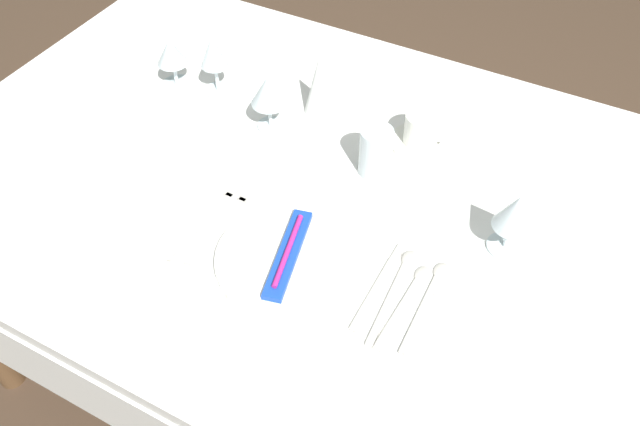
{
  "coord_description": "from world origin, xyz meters",
  "views": [
    {
      "loc": [
        0.4,
        -0.83,
        1.68
      ],
      "look_at": [
        0.0,
        -0.09,
        0.76
      ],
      "focal_mm": 36.2,
      "sensor_mm": 36.0,
      "label": 1
    }
  ],
  "objects_px": {
    "drink_tumbler": "(375,154)",
    "wine_glass_right": "(515,214)",
    "coffee_cup_left": "(423,129)",
    "napkin_folded": "(320,84)",
    "dinner_plate": "(290,259)",
    "wine_glass_far": "(269,92)",
    "spoon_dessert": "(409,296)",
    "wine_glass_left": "(214,55)",
    "fork_outer": "(224,221)",
    "spoon_soup": "(397,284)",
    "wine_glass_centre": "(172,55)",
    "spoon_tea": "(430,295)",
    "fork_inner": "(209,217)",
    "toothbrush_package": "(289,254)",
    "dinner_knife": "(378,288)"
  },
  "relations": [
    {
      "from": "drink_tumbler",
      "to": "wine_glass_right",
      "type": "bearing_deg",
      "value": -13.87
    },
    {
      "from": "coffee_cup_left",
      "to": "napkin_folded",
      "type": "distance_m",
      "value": 0.25
    },
    {
      "from": "dinner_plate",
      "to": "wine_glass_far",
      "type": "height_order",
      "value": "wine_glass_far"
    },
    {
      "from": "spoon_dessert",
      "to": "wine_glass_left",
      "type": "height_order",
      "value": "wine_glass_left"
    },
    {
      "from": "wine_glass_far",
      "to": "fork_outer",
      "type": "bearing_deg",
      "value": -76.99
    },
    {
      "from": "wine_glass_left",
      "to": "wine_glass_right",
      "type": "distance_m",
      "value": 0.77
    },
    {
      "from": "spoon_soup",
      "to": "drink_tumbler",
      "type": "height_order",
      "value": "drink_tumbler"
    },
    {
      "from": "wine_glass_centre",
      "to": "napkin_folded",
      "type": "relative_size",
      "value": 0.81
    },
    {
      "from": "drink_tumbler",
      "to": "napkin_folded",
      "type": "distance_m",
      "value": 0.23
    },
    {
      "from": "wine_glass_right",
      "to": "napkin_folded",
      "type": "distance_m",
      "value": 0.54
    },
    {
      "from": "fork_outer",
      "to": "napkin_folded",
      "type": "bearing_deg",
      "value": 89.32
    },
    {
      "from": "dinner_plate",
      "to": "spoon_tea",
      "type": "height_order",
      "value": "dinner_plate"
    },
    {
      "from": "napkin_folded",
      "to": "fork_inner",
      "type": "bearing_deg",
      "value": -95.46
    },
    {
      "from": "toothbrush_package",
      "to": "spoon_soup",
      "type": "bearing_deg",
      "value": 13.0
    },
    {
      "from": "dinner_plate",
      "to": "wine_glass_centre",
      "type": "height_order",
      "value": "wine_glass_centre"
    },
    {
      "from": "coffee_cup_left",
      "to": "spoon_soup",
      "type": "bearing_deg",
      "value": -74.29
    },
    {
      "from": "dinner_knife",
      "to": "wine_glass_far",
      "type": "bearing_deg",
      "value": 143.3
    },
    {
      "from": "spoon_soup",
      "to": "napkin_folded",
      "type": "height_order",
      "value": "napkin_folded"
    },
    {
      "from": "spoon_dessert",
      "to": "wine_glass_centre",
      "type": "height_order",
      "value": "wine_glass_centre"
    },
    {
      "from": "toothbrush_package",
      "to": "wine_glass_far",
      "type": "distance_m",
      "value": 0.4
    },
    {
      "from": "dinner_knife",
      "to": "wine_glass_centre",
      "type": "relative_size",
      "value": 1.71
    },
    {
      "from": "toothbrush_package",
      "to": "fork_inner",
      "type": "bearing_deg",
      "value": 173.56
    },
    {
      "from": "dinner_plate",
      "to": "dinner_knife",
      "type": "distance_m",
      "value": 0.17
    },
    {
      "from": "spoon_soup",
      "to": "drink_tumbler",
      "type": "relative_size",
      "value": 2.07
    },
    {
      "from": "fork_inner",
      "to": "wine_glass_right",
      "type": "distance_m",
      "value": 0.58
    },
    {
      "from": "spoon_tea",
      "to": "fork_outer",
      "type": "bearing_deg",
      "value": -176.74
    },
    {
      "from": "fork_outer",
      "to": "spoon_soup",
      "type": "distance_m",
      "value": 0.36
    },
    {
      "from": "spoon_soup",
      "to": "coffee_cup_left",
      "type": "bearing_deg",
      "value": 105.71
    },
    {
      "from": "wine_glass_right",
      "to": "wine_glass_far",
      "type": "relative_size",
      "value": 1.01
    },
    {
      "from": "toothbrush_package",
      "to": "fork_outer",
      "type": "xyz_separation_m",
      "value": [
        -0.16,
        0.03,
        -0.02
      ]
    },
    {
      "from": "spoon_tea",
      "to": "drink_tumbler",
      "type": "xyz_separation_m",
      "value": [
        -0.22,
        0.25,
        0.05
      ]
    },
    {
      "from": "napkin_folded",
      "to": "spoon_tea",
      "type": "bearing_deg",
      "value": -41.47
    },
    {
      "from": "wine_glass_right",
      "to": "spoon_soup",
      "type": "bearing_deg",
      "value": -129.47
    },
    {
      "from": "dinner_knife",
      "to": "spoon_dessert",
      "type": "xyz_separation_m",
      "value": [
        0.06,
        0.01,
        -0.0
      ]
    },
    {
      "from": "fork_outer",
      "to": "spoon_dessert",
      "type": "xyz_separation_m",
      "value": [
        0.39,
        0.0,
        -0.0
      ]
    },
    {
      "from": "dinner_knife",
      "to": "spoon_soup",
      "type": "distance_m",
      "value": 0.04
    },
    {
      "from": "wine_glass_right",
      "to": "wine_glass_centre",
      "type": "bearing_deg",
      "value": 171.59
    },
    {
      "from": "wine_glass_left",
      "to": "fork_inner",
      "type": "bearing_deg",
      "value": -58.76
    },
    {
      "from": "toothbrush_package",
      "to": "fork_inner",
      "type": "height_order",
      "value": "toothbrush_package"
    },
    {
      "from": "dinner_plate",
      "to": "spoon_dessert",
      "type": "xyz_separation_m",
      "value": [
        0.23,
        0.03,
        -0.01
      ]
    },
    {
      "from": "wine_glass_centre",
      "to": "fork_outer",
      "type": "bearing_deg",
      "value": -42.57
    },
    {
      "from": "fork_inner",
      "to": "dinner_knife",
      "type": "distance_m",
      "value": 0.37
    },
    {
      "from": "toothbrush_package",
      "to": "coffee_cup_left",
      "type": "xyz_separation_m",
      "value": [
        0.09,
        0.42,
        0.02
      ]
    },
    {
      "from": "spoon_dessert",
      "to": "wine_glass_right",
      "type": "distance_m",
      "value": 0.24
    },
    {
      "from": "spoon_dessert",
      "to": "coffee_cup_left",
      "type": "bearing_deg",
      "value": 109.11
    },
    {
      "from": "fork_inner",
      "to": "wine_glass_right",
      "type": "height_order",
      "value": "wine_glass_right"
    },
    {
      "from": "dinner_plate",
      "to": "fork_outer",
      "type": "xyz_separation_m",
      "value": [
        -0.16,
        0.03,
        -0.01
      ]
    },
    {
      "from": "spoon_tea",
      "to": "wine_glass_left",
      "type": "bearing_deg",
      "value": 154.21
    },
    {
      "from": "spoon_dessert",
      "to": "napkin_folded",
      "type": "relative_size",
      "value": 1.32
    },
    {
      "from": "spoon_tea",
      "to": "wine_glass_right",
      "type": "height_order",
      "value": "wine_glass_right"
    }
  ]
}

